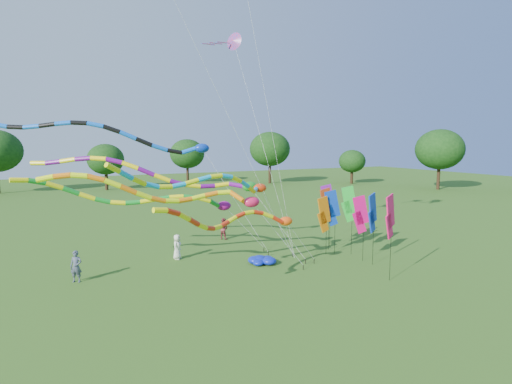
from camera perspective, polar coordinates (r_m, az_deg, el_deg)
name	(u,v)px	position (r m, az deg, el deg)	size (l,w,h in m)	color
ground	(294,288)	(23.18, 5.13, -12.66)	(160.00, 160.00, 0.00)	#2B5717
tree_ring	(327,178)	(26.61, 9.42, 1.89)	(116.21, 115.20, 9.63)	#382314
tube_kite_red	(245,220)	(22.12, -1.51, -3.70)	(11.00, 4.82, 5.55)	black
tube_kite_orange	(184,194)	(23.01, -9.64, -0.29)	(13.81, 1.44, 6.77)	black
tube_kite_purple	(170,176)	(25.81, -11.39, 2.09)	(14.89, 5.81, 7.48)	black
tube_kite_blue	(120,137)	(27.36, -17.69, 7.00)	(16.46, 4.97, 9.70)	black
tube_kite_cyan	(218,184)	(22.50, -5.15, 1.10)	(12.15, 5.10, 7.28)	black
tube_kite_green	(156,199)	(26.82, -13.18, -0.90)	(14.92, 1.22, 6.42)	black
delta_kite_high_c	(233,41)	(29.97, -3.04, 19.44)	(4.56, 5.06, 15.06)	black
banner_pole_red	(326,205)	(30.39, 9.37, -1.77)	(1.16, 0.11, 4.48)	black
banner_pole_violet	(327,201)	(31.54, 9.48, -1.22)	(1.14, 0.38, 4.61)	black
banner_pole_magenta_a	(390,217)	(24.35, 17.44, -3.17)	(1.10, 0.53, 4.89)	black
banner_pole_blue_a	(332,208)	(29.59, 10.08, -2.13)	(1.11, 0.49, 4.42)	black
banner_pole_orange	(324,214)	(29.18, 9.04, -2.98)	(1.16, 0.17, 4.05)	black
banner_pole_magenta_b	(360,215)	(28.12, 13.74, -2.94)	(1.14, 0.41, 4.30)	black
banner_pole_blue_b	(372,213)	(27.21, 15.26, -2.74)	(1.10, 0.54, 4.57)	black
banner_pole_green	(349,204)	(29.56, 12.28, -1.59)	(1.11, 0.50, 4.73)	black
blue_nylon_heap	(265,260)	(27.30, 1.24, -9.03)	(1.67, 1.50, 0.58)	#0D20AA
person_a	(177,247)	(28.66, -10.48, -7.21)	(0.80, 0.52, 1.65)	silver
person_b	(76,267)	(25.73, -22.86, -9.14)	(0.64, 0.42, 1.76)	#40485A
person_c	(223,229)	(33.88, -4.39, -4.89)	(0.82, 0.64, 1.69)	maroon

